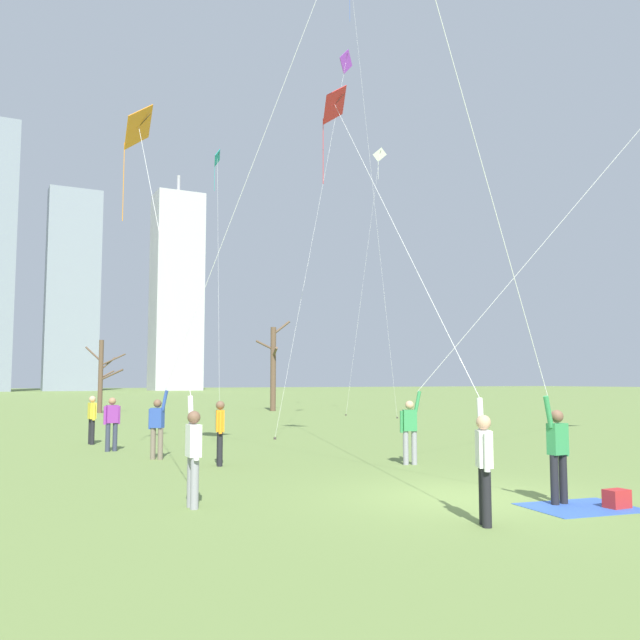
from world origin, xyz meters
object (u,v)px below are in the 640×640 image
distant_kite_high_overhead_teal (217,175)px  distant_kite_drifting_right_purple (343,79)px  bystander_watching_nearby (220,429)px  picnic_spot (602,502)px  bystander_far_off_by_trees (112,421)px  distant_kite_drifting_left_blue (355,19)px  bystander_strolling_midfield (92,417)px  kite_flyer_foreground_left_orange (173,333)px  distant_kite_low_near_trees_white (376,181)px  bare_tree_right_of_center (101,374)px  kite_flyer_midfield_right_green (212,280)px  kite_flyer_foreground_right_red (415,298)px  kite_flyer_midfield_left_pink (529,279)px  kite_flyer_far_back_yellow (474,150)px  bare_tree_far_right_edge (273,366)px

distant_kite_high_overhead_teal → distant_kite_drifting_right_purple: bearing=-61.6°
bystander_watching_nearby → picnic_spot: 9.24m
bystander_far_off_by_trees → distant_kite_drifting_left_blue: (16.98, 14.70, 24.28)m
bystander_strolling_midfield → picnic_spot: (5.93, -15.80, -0.81)m
kite_flyer_foreground_left_orange → distant_kite_drifting_left_blue: bearing=52.9°
bystander_far_off_by_trees → distant_kite_low_near_trees_white: (19.00, 15.53, 14.18)m
bare_tree_right_of_center → distant_kite_drifting_left_blue: bearing=-39.9°
kite_flyer_midfield_right_green → kite_flyer_foreground_right_red: kite_flyer_midfield_right_green is taller
kite_flyer_midfield_left_pink → bystander_strolling_midfield: kite_flyer_midfield_left_pink is taller
distant_kite_drifting_right_purple → distant_kite_low_near_trees_white: bearing=50.5°
kite_flyer_far_back_yellow → distant_kite_high_overhead_teal: (4.15, 26.56, 7.45)m
kite_flyer_far_back_yellow → bystander_strolling_midfield: size_ratio=12.17×
distant_kite_low_near_trees_white → distant_kite_drifting_left_blue: bearing=-157.8°
distant_kite_high_overhead_teal → distant_kite_drifting_right_purple: (3.92, -7.27, 3.34)m
bystander_strolling_midfield → distant_kite_low_near_trees_white: bearing=33.9°
kite_flyer_far_back_yellow → distant_kite_drifting_left_blue: size_ratio=0.71×
kite_flyer_foreground_right_red → distant_kite_drifting_right_purple: distant_kite_drifting_right_purple is taller
bystander_far_off_by_trees → picnic_spot: bystander_far_off_by_trees is taller
kite_flyer_midfield_right_green → distant_kite_high_overhead_teal: kite_flyer_midfield_right_green is taller
distant_kite_low_near_trees_white → bare_tree_far_right_edge: 14.78m
kite_flyer_midfield_right_green → bystander_far_off_by_trees: kite_flyer_midfield_right_green is taller
bystander_watching_nearby → distant_kite_drifting_right_purple: distant_kite_drifting_right_purple is taller
kite_flyer_far_back_yellow → picnic_spot: kite_flyer_far_back_yellow is taller
kite_flyer_midfield_right_green → bystander_strolling_midfield: 7.82m
kite_flyer_midfield_right_green → distant_kite_drifting_left_blue: distant_kite_drifting_left_blue is taller
distant_kite_drifting_left_blue → kite_flyer_foreground_right_red: bearing=-117.4°
kite_flyer_midfield_left_pink → distant_kite_low_near_trees_white: size_ratio=0.92×
kite_flyer_far_back_yellow → kite_flyer_midfield_left_pink: bearing=39.5°
distant_kite_high_overhead_teal → distant_kite_low_near_trees_white: (11.30, 1.68, 1.65)m
distant_kite_high_overhead_teal → kite_flyer_midfield_left_pink: bearing=-86.3°
kite_flyer_foreground_right_red → bare_tree_right_of_center: kite_flyer_foreground_right_red is taller
distant_kite_drifting_left_blue → picnic_spot: size_ratio=14.13×
bare_tree_far_right_edge → kite_flyer_midfield_left_pink: bearing=-100.8°
kite_flyer_midfield_left_pink → kite_flyer_far_back_yellow: 7.29m
kite_flyer_midfield_right_green → kite_flyer_far_back_yellow: bearing=-79.3°
bystander_watching_nearby → bystander_far_off_by_trees: (-1.81, 4.84, 0.00)m
kite_flyer_foreground_right_red → bare_tree_far_right_edge: kite_flyer_foreground_right_red is taller
distant_kite_low_near_trees_white → bare_tree_right_of_center: distant_kite_low_near_trees_white is taller
kite_flyer_midfield_right_green → bystander_far_off_by_trees: 5.79m
kite_flyer_midfield_right_green → bare_tree_right_of_center: kite_flyer_midfield_right_green is taller
bystander_far_off_by_trees → bare_tree_far_right_edge: bare_tree_far_right_edge is taller
distant_kite_low_near_trees_white → kite_flyer_midfield_right_green: bearing=-131.6°
bystander_far_off_by_trees → bare_tree_far_right_edge: bearing=57.1°
kite_flyer_foreground_left_orange → picnic_spot: 8.37m
distant_kite_drifting_left_blue → picnic_spot: (-11.25, -27.87, -25.09)m
distant_kite_high_overhead_teal → bare_tree_far_right_edge: size_ratio=2.35×
bystander_strolling_midfield → bare_tree_far_right_edge: size_ratio=0.25×
distant_kite_drifting_left_blue → bare_tree_right_of_center: bearing=140.1°
bystander_far_off_by_trees → distant_kite_drifting_left_blue: 33.08m
bystander_far_off_by_trees → bare_tree_right_of_center: (3.72, 25.81, 1.67)m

